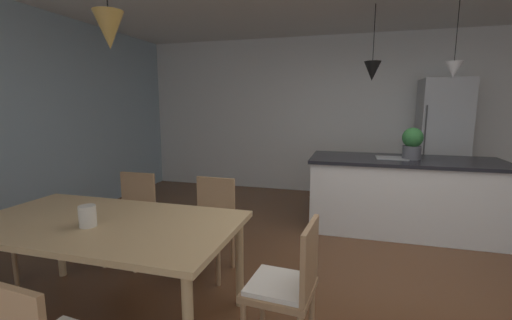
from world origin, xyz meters
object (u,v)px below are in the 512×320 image
chair_kitchen_end (288,284)px  dining_table (104,230)px  chair_far_right (210,223)px  kitchen_island (403,194)px  vase_on_dining_table (88,216)px  refrigerator (441,144)px  potted_plant_on_island (412,143)px  chair_far_left (131,215)px

chair_kitchen_end → dining_table: bearing=179.8°
chair_far_right → kitchen_island: size_ratio=0.39×
chair_kitchen_end → vase_on_dining_table: size_ratio=6.10×
chair_kitchen_end → refrigerator: refrigerator is taller
dining_table → chair_kitchen_end: bearing=-0.2°
chair_far_right → potted_plant_on_island: size_ratio=2.30×
potted_plant_on_island → vase_on_dining_table: size_ratio=2.66×
kitchen_island → potted_plant_on_island: potted_plant_on_island is taller
chair_kitchen_end → chair_far_right: same height
dining_table → chair_kitchen_end: size_ratio=2.15×
dining_table → chair_far_left: 0.99m
chair_far_left → kitchen_island: size_ratio=0.39×
chair_far_right → chair_far_left: bearing=180.0°
chair_kitchen_end → chair_far_left: size_ratio=1.00×
chair_far_right → potted_plant_on_island: 2.58m
kitchen_island → refrigerator: size_ratio=1.16×
dining_table → refrigerator: bearing=52.3°
chair_kitchen_end → kitchen_island: (0.97, 2.49, -0.01)m
potted_plant_on_island → chair_far_left: bearing=-149.6°
chair_kitchen_end → chair_far_right: 1.25m
chair_kitchen_end → chair_far_right: (-0.88, 0.88, 0.00)m
dining_table → chair_far_left: chair_far_left is taller
dining_table → potted_plant_on_island: (2.34, 2.49, 0.42)m
potted_plant_on_island → vase_on_dining_table: 3.53m
chair_kitchen_end → chair_far_left: same height
vase_on_dining_table → potted_plant_on_island: bearing=47.9°
chair_far_right → kitchen_island: (1.85, 1.62, -0.01)m
potted_plant_on_island → chair_kitchen_end: bearing=-112.4°
dining_table → refrigerator: 4.82m
chair_far_left → vase_on_dining_table: 1.12m
kitchen_island → chair_far_right: bearing=-138.8°
kitchen_island → potted_plant_on_island: bearing=0.0°
dining_table → refrigerator: refrigerator is taller
potted_plant_on_island → vase_on_dining_table: potted_plant_on_island is taller
chair_far_left → kitchen_island: kitchen_island is taller
dining_table → potted_plant_on_island: size_ratio=4.94×
chair_kitchen_end → potted_plant_on_island: 2.77m
chair_far_right → chair_kitchen_end: bearing=-44.8°
chair_far_left → vase_on_dining_table: (0.40, -0.99, 0.34)m
potted_plant_on_island → dining_table: bearing=-133.2°
chair_far_left → refrigerator: size_ratio=0.45×
refrigerator → dining_table: bearing=-127.7°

